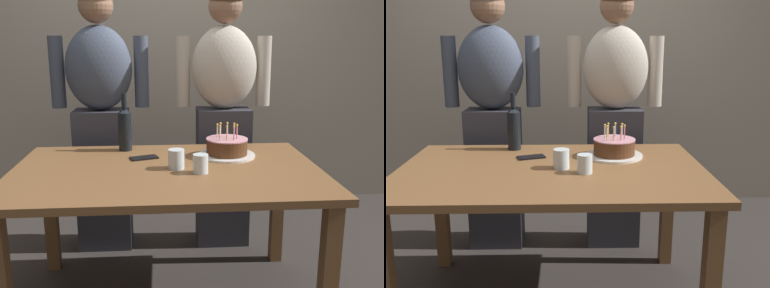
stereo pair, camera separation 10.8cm
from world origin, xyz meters
The scene contains 9 objects.
back_wall centered at (0.00, 1.55, 1.30)m, with size 5.20×0.10×2.60m, color #9E9384.
dining_table centered at (0.00, 0.00, 0.64)m, with size 1.50×0.96×0.74m.
birthday_cake centered at (0.33, 0.20, 0.79)m, with size 0.30×0.30×0.18m.
water_glass_near centered at (0.05, -0.01, 0.79)m, with size 0.08×0.08×0.10m, color silver.
water_glass_far centered at (0.16, -0.09, 0.79)m, with size 0.07×0.07×0.09m, color silver.
wine_bottle centered at (-0.22, 0.37, 0.87)m, with size 0.07×0.07×0.32m.
cell_phone centered at (-0.12, 0.19, 0.74)m, with size 0.14×0.07×0.01m, color black.
person_man_bearded centered at (-0.40, 0.71, 0.87)m, with size 0.61×0.27×1.66m.
person_woman_cardigan centered at (0.38, 0.71, 0.87)m, with size 0.61×0.27×1.66m.
Camera 2 is at (0.08, -2.02, 1.35)m, focal length 40.21 mm.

